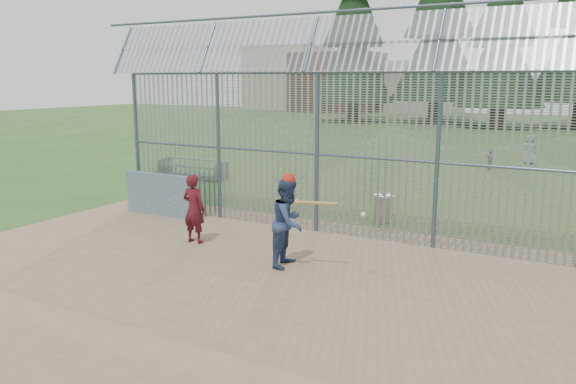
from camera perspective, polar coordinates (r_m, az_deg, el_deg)
The scene contains 12 objects.
ground at distance 11.53m, azimuth -4.82°, elevation -8.08°, with size 120.00×120.00×0.00m, color #2D511E.
dirt_infield at distance 11.14m, azimuth -6.26°, elevation -8.76°, with size 14.00×10.00×0.02m, color #756047.
dugout_wall at distance 16.32m, azimuth -12.76°, elevation -0.27°, with size 2.50×0.12×1.20m, color #38566B.
batter at distance 11.58m, azimuth 0.05°, elevation -3.10°, with size 0.89×0.69×1.83m, color navy.
onlooker at distance 13.41m, azimuth -9.54°, elevation -1.68°, with size 0.60×0.39×1.64m, color maroon.
bg_kid_standing at distance 28.02m, azimuth 23.34°, elevation 3.98°, with size 0.67×0.44×1.37m, color gray.
bg_kid_seated at distance 25.72m, azimuth 19.86°, elevation 3.10°, with size 0.51×0.21×0.87m, color slate.
batting_gear at distance 11.32m, azimuth 0.57°, elevation 0.85°, with size 1.94×0.49×0.65m.
trash_can at distance 15.56m, azimuth 9.68°, elevation -1.62°, with size 0.56×0.56×0.82m.
bleacher at distance 22.48m, azimuth -9.70°, elevation 2.45°, with size 3.00×0.95×0.72m.
backstop_fence at distance 13.26m, azimuth 9.92°, elevation 4.83°, with size 20.09×0.81×5.30m.
distant_buildings at distance 71.76m, azimuth 4.74°, elevation 11.13°, with size 26.50×10.50×8.00m.
Camera 1 is at (6.04, -9.05, 3.83)m, focal length 35.00 mm.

